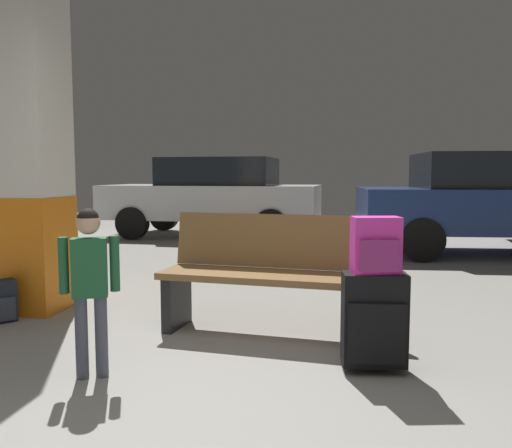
% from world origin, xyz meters
% --- Properties ---
extents(ground_plane, '(18.00, 18.00, 0.10)m').
position_xyz_m(ground_plane, '(0.00, 4.00, -0.05)').
color(ground_plane, gray).
extents(structural_pillar, '(0.57, 0.57, 3.13)m').
position_xyz_m(structural_pillar, '(-1.94, 1.92, 1.55)').
color(structural_pillar, orange).
rests_on(structural_pillar, ground_plane).
extents(bench, '(1.65, 0.70, 0.89)m').
position_xyz_m(bench, '(0.21, 1.58, 0.44)').
color(bench, brown).
rests_on(bench, ground_plane).
extents(suitcase, '(0.40, 0.27, 0.60)m').
position_xyz_m(suitcase, '(0.95, 0.88, 0.32)').
color(suitcase, black).
rests_on(suitcase, ground_plane).
extents(backpack_bright, '(0.31, 0.24, 0.34)m').
position_xyz_m(backpack_bright, '(0.95, 0.88, 0.77)').
color(backpack_bright, '#D833A5').
rests_on(backpack_bright, suitcase).
extents(child, '(0.32, 0.19, 1.00)m').
position_xyz_m(child, '(-0.69, 0.52, 0.62)').
color(child, '#4C5160').
rests_on(child, ground_plane).
extents(parked_car_far, '(4.16, 1.91, 1.51)m').
position_xyz_m(parked_car_far, '(-1.70, 7.60, 0.81)').
color(parked_car_far, silver).
rests_on(parked_car_far, ground_plane).
extents(parked_car_near, '(4.21, 2.02, 1.51)m').
position_xyz_m(parked_car_near, '(3.05, 6.01, 0.81)').
color(parked_car_near, navy).
rests_on(parked_car_near, ground_plane).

